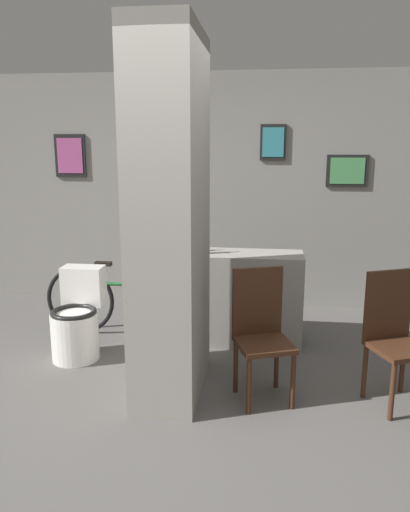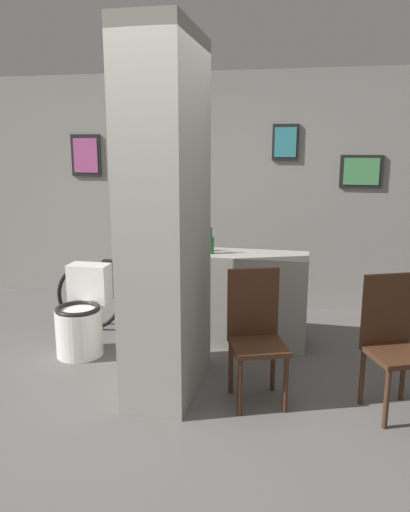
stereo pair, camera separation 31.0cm
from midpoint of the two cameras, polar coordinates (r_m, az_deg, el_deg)
ground_plane at (r=3.59m, az=-3.21°, el=-18.13°), size 14.00×14.00×0.00m
wall_back at (r=5.68m, az=3.47°, el=7.34°), size 8.00×0.09×2.60m
pillar_center at (r=3.61m, az=-1.95°, el=4.17°), size 0.48×1.01×2.60m
counter_shelf at (r=4.67m, az=5.95°, el=-4.87°), size 1.22×0.44×0.86m
toilet at (r=4.57m, az=-12.02°, el=-6.96°), size 0.41×0.57×0.76m
chair_near_pillar at (r=3.67m, az=8.25°, el=-8.55°), size 0.48×0.48×0.96m
chair_by_doorway at (r=3.78m, az=22.92°, el=-8.80°), size 0.50×0.50×0.96m
bicycle at (r=4.91m, az=-6.03°, el=-4.91°), size 1.68×0.42×0.73m
bottle_tall at (r=4.52m, az=2.62°, el=1.36°), size 0.06×0.06×0.24m
bottle_short at (r=4.62m, az=1.52°, el=1.39°), size 0.07×0.07×0.19m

